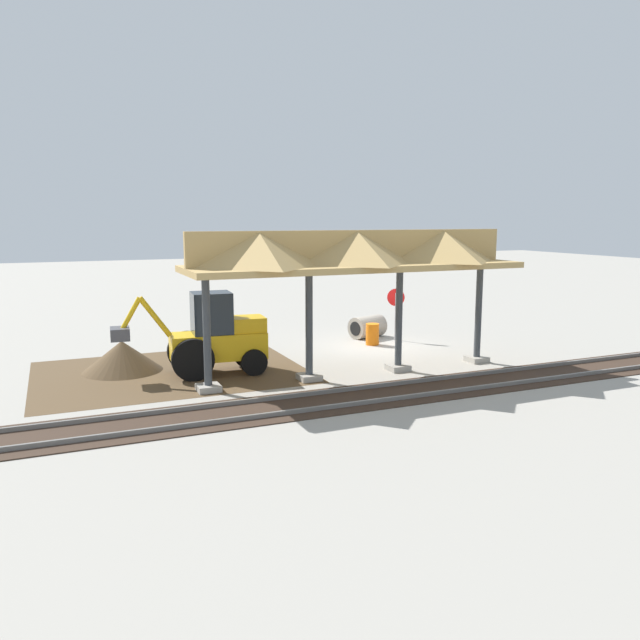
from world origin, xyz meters
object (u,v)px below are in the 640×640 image
(traffic_barrel, at_px, (372,334))
(backhoe, at_px, (214,337))
(concrete_pipe, at_px, (367,327))
(stop_sign, at_px, (396,303))

(traffic_barrel, bearing_deg, backhoe, 17.00)
(concrete_pipe, bearing_deg, stop_sign, 127.41)
(concrete_pipe, xyz_separation_m, traffic_barrel, (0.56, 1.53, -0.04))
(backhoe, bearing_deg, stop_sign, -162.73)
(backhoe, xyz_separation_m, concrete_pipe, (-7.87, -3.76, -0.78))
(stop_sign, distance_m, backhoe, 9.10)
(concrete_pipe, bearing_deg, backhoe, 25.54)
(concrete_pipe, height_order, traffic_barrel, concrete_pipe)
(backhoe, height_order, traffic_barrel, backhoe)
(stop_sign, xyz_separation_m, traffic_barrel, (1.37, 0.46, -1.19))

